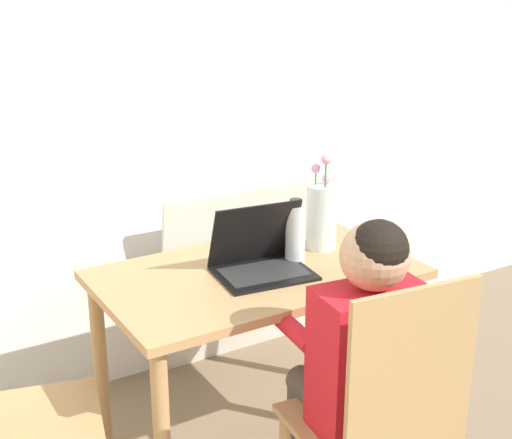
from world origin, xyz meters
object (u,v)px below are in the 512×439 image
object	(u,v)px
flower_vase	(322,215)
chair_spare	(1,415)
water_bottle	(295,233)
laptop	(260,257)
chair_occupied	(381,426)
person_seated	(360,346)

from	to	relation	value
flower_vase	chair_spare	bearing A→B (deg)	-174.62
chair_spare	water_bottle	bearing A→B (deg)	-73.53
laptop	water_bottle	xyz separation A→B (m)	(0.15, 0.01, 0.05)
flower_vase	water_bottle	distance (m)	0.17
water_bottle	chair_spare	bearing A→B (deg)	-177.22
chair_occupied	water_bottle	bearing A→B (deg)	-95.98
chair_spare	person_seated	bearing A→B (deg)	-103.90
person_seated	laptop	size ratio (longest dim) A/B	3.13
chair_spare	laptop	bearing A→B (deg)	-73.92
chair_occupied	laptop	bearing A→B (deg)	-82.72
flower_vase	person_seated	bearing A→B (deg)	-115.94
chair_occupied	chair_spare	world-z (taller)	same
laptop	water_bottle	distance (m)	0.16
water_bottle	laptop	bearing A→B (deg)	-174.96
person_seated	laptop	xyz separation A→B (m)	(-0.02, 0.51, 0.10)
chair_occupied	flower_vase	size ratio (longest dim) A/B	2.62
chair_spare	flower_vase	distance (m)	1.24
chair_spare	flower_vase	size ratio (longest dim) A/B	2.62
chair_occupied	water_bottle	world-z (taller)	chair_occupied
person_seated	flower_vase	xyz separation A→B (m)	(0.28, 0.58, 0.17)
chair_spare	water_bottle	distance (m)	1.09
flower_vase	water_bottle	world-z (taller)	flower_vase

